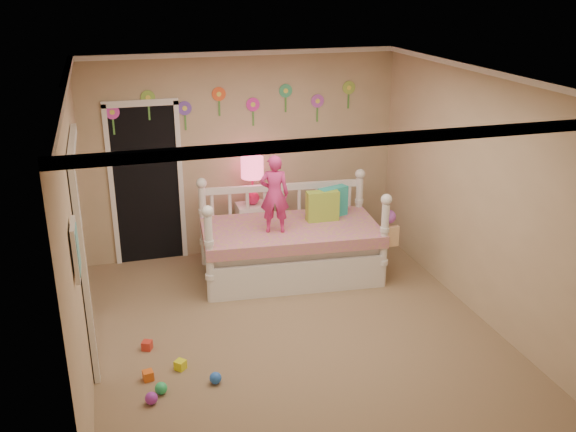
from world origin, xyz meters
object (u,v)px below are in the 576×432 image
object	(u,v)px
daybed	(290,231)
nightstand	(253,229)
child	(274,194)
table_lamp	(252,173)

from	to	relation	value
daybed	nightstand	size ratio (longest dim) A/B	3.06
daybed	child	bearing A→B (deg)	-146.29
daybed	child	size ratio (longest dim) A/B	2.31
nightstand	table_lamp	distance (m)	0.76
nightstand	child	bearing A→B (deg)	-85.42
table_lamp	child	bearing A→B (deg)	-85.89
nightstand	table_lamp	bearing A→B (deg)	-90.43
child	nightstand	world-z (taller)	child
child	table_lamp	xyz separation A→B (m)	(-0.06, 0.84, 0.01)
nightstand	table_lamp	world-z (taller)	table_lamp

